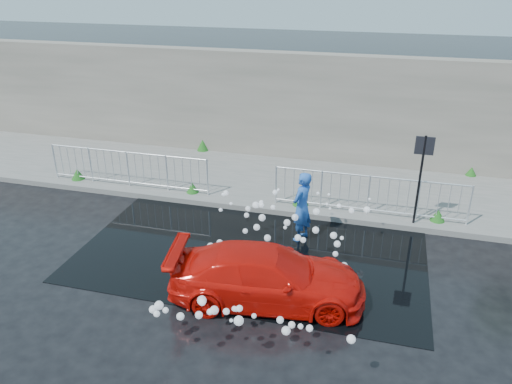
{
  "coord_description": "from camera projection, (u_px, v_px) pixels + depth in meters",
  "views": [
    {
      "loc": [
        3.25,
        -8.91,
        6.2
      ],
      "look_at": [
        0.27,
        2.1,
        1.0
      ],
      "focal_mm": 35.0,
      "sensor_mm": 36.0,
      "label": 1
    }
  ],
  "objects": [
    {
      "name": "water_spray",
      "position": [
        269.0,
        250.0,
        10.55
      ],
      "size": [
        3.68,
        5.6,
        0.98
      ],
      "color": "white",
      "rests_on": "ground"
    },
    {
      "name": "pavement",
      "position": [
        272.0,
        181.0,
        15.53
      ],
      "size": [
        30.0,
        4.0,
        0.15
      ],
      "primitive_type": "cube",
      "color": "#62635E",
      "rests_on": "ground"
    },
    {
      "name": "railing_left",
      "position": [
        128.0,
        168.0,
        14.76
      ],
      "size": [
        5.05,
        0.05,
        1.1
      ],
      "color": "silver",
      "rests_on": "pavement"
    },
    {
      "name": "railing_right",
      "position": [
        369.0,
        193.0,
        13.09
      ],
      "size": [
        5.05,
        0.05,
        1.1
      ],
      "color": "silver",
      "rests_on": "pavement"
    },
    {
      "name": "person",
      "position": [
        302.0,
        207.0,
        12.03
      ],
      "size": [
        0.64,
        0.76,
        1.77
      ],
      "primitive_type": "imported",
      "rotation": [
        0.0,
        0.0,
        -1.96
      ],
      "color": "blue",
      "rests_on": "ground"
    },
    {
      "name": "ground",
      "position": [
        220.0,
        269.0,
        11.17
      ],
      "size": [
        90.0,
        90.0,
        0.0
      ],
      "primitive_type": "plane",
      "color": "black",
      "rests_on": "ground"
    },
    {
      "name": "red_car",
      "position": [
        267.0,
        276.0,
        9.91
      ],
      "size": [
        4.1,
        2.19,
        1.13
      ],
      "primitive_type": "imported",
      "rotation": [
        0.0,
        0.0,
        1.73
      ],
      "color": "red",
      "rests_on": "ground"
    },
    {
      "name": "sign_post",
      "position": [
        422.0,
        166.0,
        12.18
      ],
      "size": [
        0.45,
        0.06,
        2.5
      ],
      "color": "black",
      "rests_on": "ground"
    },
    {
      "name": "puddle",
      "position": [
        253.0,
        249.0,
        11.93
      ],
      "size": [
        8.0,
        5.0,
        0.01
      ],
      "primitive_type": "cube",
      "color": "black",
      "rests_on": "ground"
    },
    {
      "name": "curb",
      "position": [
        255.0,
        208.0,
        13.77
      ],
      "size": [
        30.0,
        0.25,
        0.16
      ],
      "primitive_type": "cube",
      "color": "#62635E",
      "rests_on": "ground"
    },
    {
      "name": "weeds",
      "position": [
        258.0,
        178.0,
        15.1
      ],
      "size": [
        12.17,
        3.93,
        0.39
      ],
      "color": "#155018",
      "rests_on": "pavement"
    },
    {
      "name": "retaining_wall",
      "position": [
        288.0,
        106.0,
        16.71
      ],
      "size": [
        30.0,
        0.6,
        3.5
      ],
      "primitive_type": "cube",
      "color": "#676156",
      "rests_on": "pavement"
    }
  ]
}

